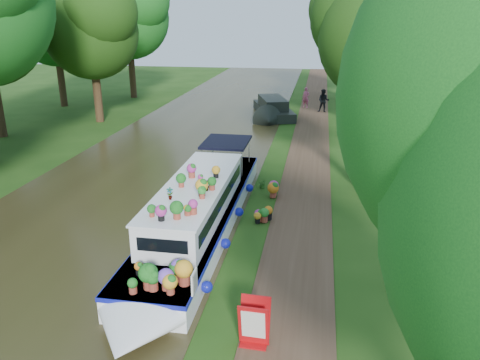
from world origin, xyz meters
The scene contains 15 objects.
ground centered at (0.00, 0.00, 0.00)m, with size 100.00×100.00×0.00m, color #1C3E0F.
canal_water centered at (-6.00, 0.00, 0.01)m, with size 10.00×100.00×0.02m, color #2D2813.
towpath centered at (1.20, 0.00, 0.01)m, with size 2.20×100.00×0.03m, color #442F20.
plant_boat centered at (-2.25, -2.22, 0.85)m, with size 2.29×13.52×2.24m.
tree_near_overhang centered at (3.79, 3.06, 6.60)m, with size 5.52×5.28×8.99m.
tree_near_mid centered at (4.48, 15.08, 6.44)m, with size 6.90×6.60×9.40m.
tree_near_far centered at (3.98, 26.09, 7.05)m, with size 7.59×7.26×10.30m.
tree_far_c centered at (-13.52, 14.08, 6.52)m, with size 7.13×6.82×9.59m.
tree_far_d centered at (-15.02, 24.10, 7.40)m, with size 8.05×7.70×10.85m.
tree_far_h centered at (-19.02, 19.09, 7.14)m, with size 7.82×7.48×10.49m.
second_boat centered at (-1.75, 17.79, 0.56)m, with size 3.78×7.51×1.37m.
sandwich_board centered at (0.45, -7.43, 0.53)m, with size 0.70×0.57×1.10m.
pedestrian_pink centered at (0.50, 21.55, 0.83)m, with size 0.58×0.38×1.59m, color #CF558E.
pedestrian_dark centered at (1.90, 19.88, 0.90)m, with size 0.85×0.66×1.74m, color black.
verge_plant centered at (-0.60, 2.69, 0.20)m, with size 0.37×0.32×0.41m, color #326E21.
Camera 1 is at (1.62, -16.16, 7.11)m, focal length 35.00 mm.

